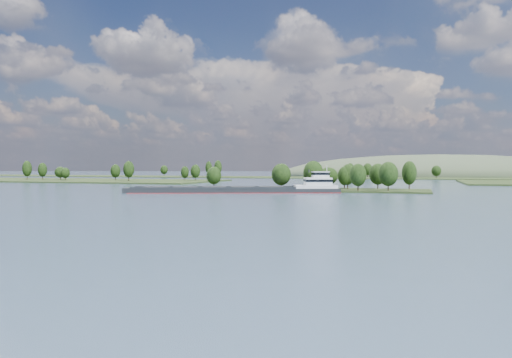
% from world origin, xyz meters
% --- Properties ---
extents(ground, '(1800.00, 1800.00, 0.00)m').
position_xyz_m(ground, '(0.00, 120.00, 0.00)').
color(ground, '#324258').
rests_on(ground, ground).
extents(tree_island, '(100.00, 30.41, 13.19)m').
position_xyz_m(tree_island, '(6.35, 179.39, 3.84)').
color(tree_island, '#202F14').
rests_on(tree_island, ground).
extents(left_bank, '(300.00, 80.00, 15.89)m').
position_xyz_m(left_bank, '(-229.68, 260.03, 0.98)').
color(left_bank, '#202F14').
rests_on(left_bank, ground).
extents(back_shoreline, '(900.00, 60.00, 16.23)m').
position_xyz_m(back_shoreline, '(8.89, 399.83, 0.70)').
color(back_shoreline, '#202F14').
rests_on(back_shoreline, ground).
extents(hill_west, '(320.00, 160.00, 44.00)m').
position_xyz_m(hill_west, '(60.00, 500.00, 0.00)').
color(hill_west, '#394630').
rests_on(hill_west, ground).
extents(cargo_barge, '(81.78, 38.10, 11.30)m').
position_xyz_m(cargo_barge, '(-18.49, 155.28, 1.42)').
color(cargo_barge, black).
rests_on(cargo_barge, ground).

